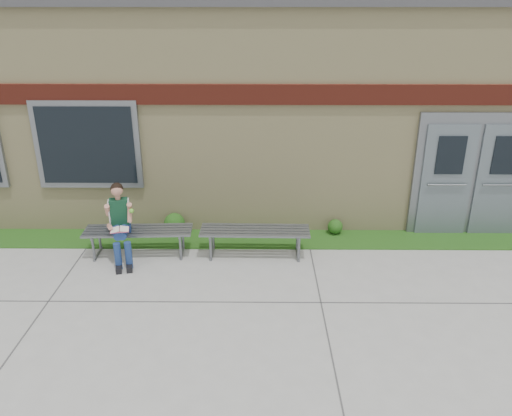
{
  "coord_description": "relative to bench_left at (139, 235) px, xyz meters",
  "views": [
    {
      "loc": [
        0.1,
        -5.72,
        4.04
      ],
      "look_at": [
        0.04,
        1.7,
        1.0
      ],
      "focal_mm": 35.0,
      "sensor_mm": 36.0,
      "label": 1
    }
  ],
  "objects": [
    {
      "name": "girl",
      "position": [
        -0.23,
        -0.2,
        0.34
      ],
      "size": [
        0.51,
        0.81,
        1.34
      ],
      "rotation": [
        0.0,
        0.0,
        0.22
      ],
      "color": "navy",
      "rests_on": "ground"
    },
    {
      "name": "bench_right",
      "position": [
        2.0,
        0.0,
        0.01
      ],
      "size": [
        1.87,
        0.55,
        0.48
      ],
      "rotation": [
        0.0,
        0.0,
        -0.02
      ],
      "color": "slate",
      "rests_on": "ground"
    },
    {
      "name": "shrub_east",
      "position": [
        3.51,
        0.85,
        -0.21
      ],
      "size": [
        0.28,
        0.28,
        0.28
      ],
      "primitive_type": "sphere",
      "color": "#214F15",
      "rests_on": "grass_strip"
    },
    {
      "name": "ground",
      "position": [
        1.98,
        -2.0,
        -0.37
      ],
      "size": [
        80.0,
        80.0,
        0.0
      ],
      "primitive_type": "plane",
      "color": "#9E9E99",
      "rests_on": "ground"
    },
    {
      "name": "school_building",
      "position": [
        1.98,
        3.99,
        1.74
      ],
      "size": [
        16.2,
        6.22,
        4.2
      ],
      "color": "beige",
      "rests_on": "ground"
    },
    {
      "name": "grass_strip",
      "position": [
        1.98,
        0.6,
        -0.36
      ],
      "size": [
        16.0,
        0.8,
        0.02
      ],
      "primitive_type": "cube",
      "color": "#214F15",
      "rests_on": "ground"
    },
    {
      "name": "bench_left",
      "position": [
        0.0,
        0.0,
        0.0
      ],
      "size": [
        1.85,
        0.59,
        0.47
      ],
      "rotation": [
        0.0,
        0.0,
        0.04
      ],
      "color": "slate",
      "rests_on": "ground"
    },
    {
      "name": "shrub_mid",
      "position": [
        0.47,
        0.85,
        -0.15
      ],
      "size": [
        0.39,
        0.39,
        0.39
      ],
      "primitive_type": "sphere",
      "color": "#214F15",
      "rests_on": "grass_strip"
    }
  ]
}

